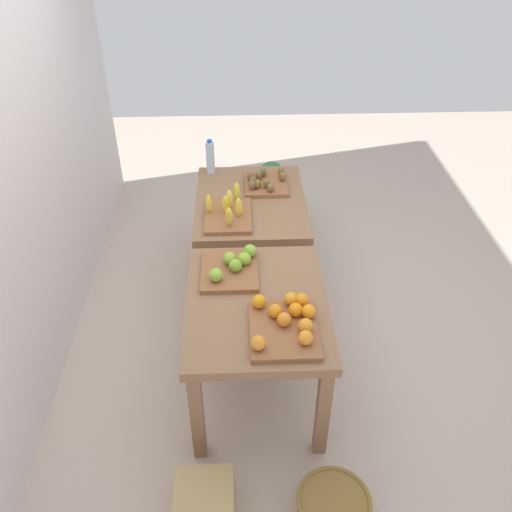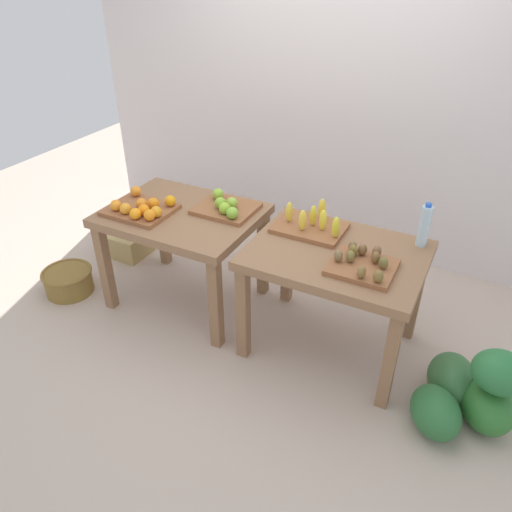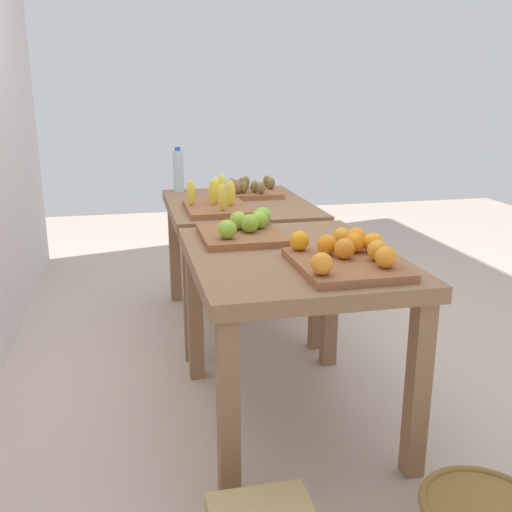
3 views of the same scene
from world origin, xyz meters
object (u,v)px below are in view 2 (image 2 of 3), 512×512
object	(u,v)px
display_table_left	(183,226)
watermelon_pile	(466,393)
orange_bin	(141,208)
wicker_basket	(68,280)
kiwi_bin	(362,264)
water_bottle	(424,226)
banana_crate	(311,225)
cardboard_produce_box	(125,242)
apple_bin	(226,207)
display_table_right	(336,266)

from	to	relation	value
display_table_left	watermelon_pile	xyz separation A→B (m)	(2.00, -0.22, -0.45)
orange_bin	wicker_basket	distance (m)	0.96
kiwi_bin	watermelon_pile	size ratio (longest dim) A/B	0.51
water_bottle	banana_crate	bearing A→B (deg)	-168.27
wicker_basket	cardboard_produce_box	size ratio (longest dim) A/B	0.95
display_table_left	watermelon_pile	distance (m)	2.06
apple_bin	banana_crate	size ratio (longest dim) A/B	0.91
cardboard_produce_box	banana_crate	bearing A→B (deg)	-4.50
apple_bin	wicker_basket	bearing A→B (deg)	-156.85
orange_bin	apple_bin	size ratio (longest dim) A/B	1.13
water_bottle	wicker_basket	distance (m)	2.62
display_table_right	banana_crate	xyz separation A→B (m)	(-0.24, 0.16, 0.15)
banana_crate	water_bottle	xyz separation A→B (m)	(0.66, 0.14, 0.09)
display_table_left	banana_crate	bearing A→B (deg)	10.39
kiwi_bin	water_bottle	xyz separation A→B (m)	(0.24, 0.42, 0.10)
display_table_left	orange_bin	distance (m)	0.31
banana_crate	water_bottle	bearing A→B (deg)	11.73
apple_bin	kiwi_bin	world-z (taller)	apple_bin
water_bottle	cardboard_produce_box	size ratio (longest dim) A/B	0.70
kiwi_bin	display_table_left	bearing A→B (deg)	174.89
wicker_basket	water_bottle	bearing A→B (deg)	15.03
kiwi_bin	watermelon_pile	xyz separation A→B (m)	(0.69, -0.11, -0.59)
display_table_right	banana_crate	size ratio (longest dim) A/B	2.36
water_bottle	wicker_basket	world-z (taller)	water_bottle
orange_bin	kiwi_bin	xyz separation A→B (m)	(1.53, 0.03, -0.01)
apple_bin	kiwi_bin	distance (m)	1.07
cardboard_produce_box	wicker_basket	bearing A→B (deg)	-90.80
kiwi_bin	display_table_right	bearing A→B (deg)	147.98
water_bottle	wicker_basket	xyz separation A→B (m)	(-2.42, -0.65, -0.77)
apple_bin	water_bottle	size ratio (longest dim) A/B	1.43
apple_bin	wicker_basket	world-z (taller)	apple_bin
watermelon_pile	wicker_basket	xyz separation A→B (m)	(-2.87, -0.13, -0.09)
orange_bin	watermelon_pile	world-z (taller)	orange_bin
banana_crate	wicker_basket	distance (m)	1.95
display_table_left	cardboard_produce_box	size ratio (longest dim) A/B	2.60
apple_bin	banana_crate	distance (m)	0.61
wicker_basket	cardboard_produce_box	world-z (taller)	cardboard_produce_box
orange_bin	wicker_basket	xyz separation A→B (m)	(-0.65, -0.21, -0.68)
orange_bin	apple_bin	distance (m)	0.57
display_table_right	wicker_basket	distance (m)	2.09
kiwi_bin	water_bottle	bearing A→B (deg)	59.98
cardboard_produce_box	display_table_left	bearing A→B (deg)	-19.14
display_table_right	watermelon_pile	xyz separation A→B (m)	(0.88, -0.22, -0.45)
orange_bin	cardboard_produce_box	world-z (taller)	orange_bin
display_table_left	water_bottle	size ratio (longest dim) A/B	3.71
kiwi_bin	watermelon_pile	bearing A→B (deg)	-8.72
banana_crate	cardboard_produce_box	distance (m)	1.88
display_table_right	cardboard_produce_box	size ratio (longest dim) A/B	2.60
display_table_right	display_table_left	bearing A→B (deg)	180.00
kiwi_bin	water_bottle	world-z (taller)	water_bottle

